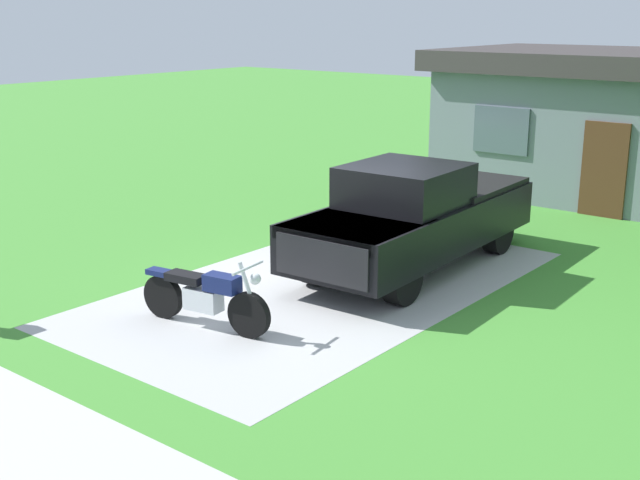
{
  "coord_description": "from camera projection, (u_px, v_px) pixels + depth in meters",
  "views": [
    {
      "loc": [
        8.03,
        -10.13,
        4.41
      ],
      "look_at": [
        0.17,
        -0.31,
        0.9
      ],
      "focal_mm": 46.07,
      "sensor_mm": 36.0,
      "label": 1
    }
  ],
  "objects": [
    {
      "name": "ground_plane",
      "position": [
        323.0,
        286.0,
        13.63
      ],
      "size": [
        80.0,
        80.0,
        0.0
      ],
      "primitive_type": "plane",
      "color": "#428932"
    },
    {
      "name": "driveway_pad",
      "position": [
        323.0,
        286.0,
        13.63
      ],
      "size": [
        4.68,
        8.5,
        0.01
      ],
      "primitive_type": "cube",
      "color": "#ACACAC",
      "rests_on": "ground"
    },
    {
      "name": "motorcycle",
      "position": [
        205.0,
        296.0,
        11.75
      ],
      "size": [
        2.2,
        0.71,
        1.09
      ],
      "color": "black",
      "rests_on": "ground"
    },
    {
      "name": "pickup_truck",
      "position": [
        417.0,
        214.0,
        14.47
      ],
      "size": [
        2.22,
        5.7,
        1.9
      ],
      "color": "black",
      "rests_on": "ground"
    }
  ]
}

